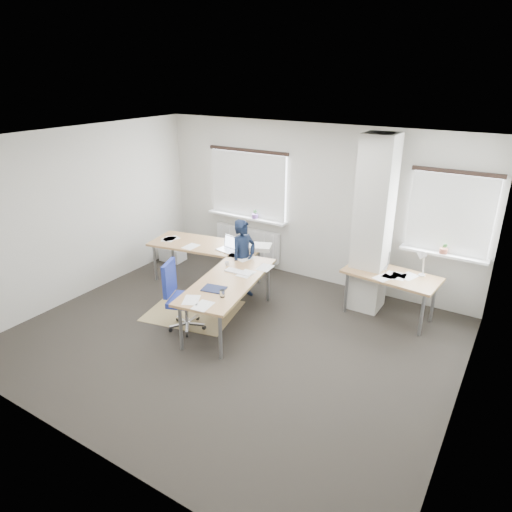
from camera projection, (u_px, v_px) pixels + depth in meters
The scene contains 8 objects.
ground at pixel (233, 338), 6.61m from camera, with size 6.00×6.00×0.00m, color #282520.
room_shell at pixel (260, 217), 6.22m from camera, with size 6.04×5.04×2.82m.
floor_mat at pixel (193, 311), 7.35m from camera, with size 1.36×1.15×0.01m, color #9C8755.
white_crate at pixel (173, 254), 9.27m from camera, with size 0.46×0.33×0.28m, color white.
desk_main at pixel (219, 262), 7.44m from camera, with size 2.82×2.63×0.96m.
desk_side at pixel (392, 277), 6.94m from camera, with size 1.46×0.83×1.22m.
task_chair at pixel (184, 310), 6.76m from camera, with size 0.61×0.60×1.06m.
person at pixel (244, 259), 7.58m from camera, with size 0.50×0.33×1.37m, color black.
Camera 1 is at (3.28, -4.64, 3.60)m, focal length 32.00 mm.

